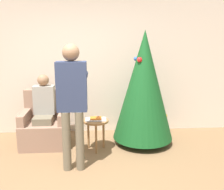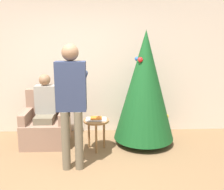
# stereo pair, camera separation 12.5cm
# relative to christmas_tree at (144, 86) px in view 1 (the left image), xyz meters

# --- Properties ---
(wall_back) EXTENTS (8.00, 0.06, 2.70)m
(wall_back) POSITION_rel_christmas_tree_xyz_m (-0.99, 0.71, 0.30)
(wall_back) COLOR beige
(wall_back) RESTS_ON ground_plane
(christmas_tree) EXTENTS (1.06, 1.06, 2.00)m
(christmas_tree) POSITION_rel_christmas_tree_xyz_m (0.00, 0.00, 0.00)
(christmas_tree) COLOR brown
(christmas_tree) RESTS_ON ground_plane
(armchair) EXTENTS (0.78, 0.72, 0.94)m
(armchair) POSITION_rel_christmas_tree_xyz_m (-1.74, 0.08, -0.73)
(armchair) COLOR #93705B
(armchair) RESTS_ON ground_plane
(person_seated) EXTENTS (0.36, 0.46, 1.25)m
(person_seated) POSITION_rel_christmas_tree_xyz_m (-1.74, 0.06, -0.37)
(person_seated) COLOR #6B604C
(person_seated) RESTS_ON ground_plane
(person_standing) EXTENTS (0.43, 0.57, 1.79)m
(person_standing) POSITION_rel_christmas_tree_xyz_m (-1.17, -0.85, 0.03)
(person_standing) COLOR #6B604C
(person_standing) RESTS_ON ground_plane
(side_stool) EXTENTS (0.43, 0.43, 0.53)m
(side_stool) POSITION_rel_christmas_tree_xyz_m (-0.84, -0.25, -0.61)
(side_stool) COLOR olive
(side_stool) RESTS_ON ground_plane
(laptop) EXTENTS (0.34, 0.20, 0.02)m
(laptop) POSITION_rel_christmas_tree_xyz_m (-0.84, -0.25, -0.51)
(laptop) COLOR silver
(laptop) RESTS_ON side_stool
(book) EXTENTS (0.19, 0.13, 0.02)m
(book) POSITION_rel_christmas_tree_xyz_m (-0.84, -0.25, -0.49)
(book) COLOR orange
(book) RESTS_ON laptop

